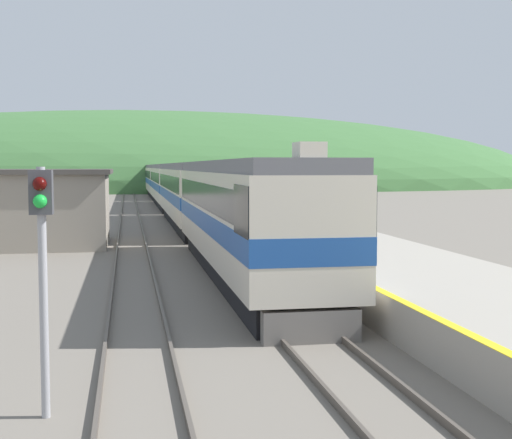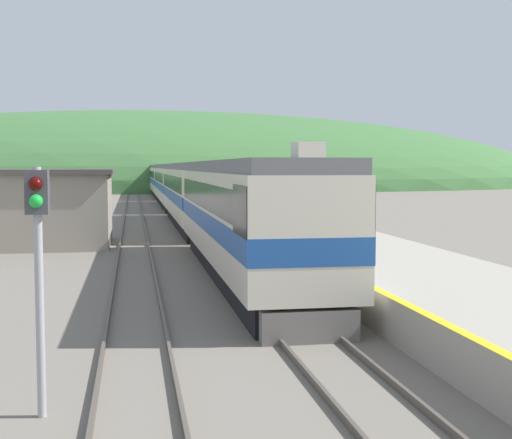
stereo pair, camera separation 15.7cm
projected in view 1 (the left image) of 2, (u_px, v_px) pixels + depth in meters
The scene contains 11 objects.
track_main at pixel (173, 210), 66.09m from camera, with size 1.52×180.00×0.16m.
track_siding at pixel (130, 210), 65.38m from camera, with size 1.52×180.00×0.16m.
platform at pixel (261, 220), 47.23m from camera, with size 5.40×140.00×1.05m.
distant_hills at pixel (149, 187), 141.59m from camera, with size 169.02×76.06×29.76m.
station_shed at pixel (28, 207), 36.47m from camera, with size 8.54×7.18×3.94m.
express_train_lead_car at pixel (244, 214), 25.84m from camera, with size 3.02×20.19×4.65m.
carriage_second at pixel (190, 192), 48.12m from camera, with size 3.01×22.98×4.29m.
carriage_third at pixel (169, 184), 71.53m from camera, with size 3.01×22.98×4.29m.
carriage_fourth at pixel (159, 179), 94.94m from camera, with size 3.01×22.98×4.29m.
carriage_fifth at pixel (153, 177), 118.35m from camera, with size 3.01×22.98×4.29m.
signal_post_siding at pixel (42, 240), 11.39m from camera, with size 0.36×0.42×4.08m.
Camera 1 is at (-4.16, 3.71, 4.09)m, focal length 50.00 mm.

